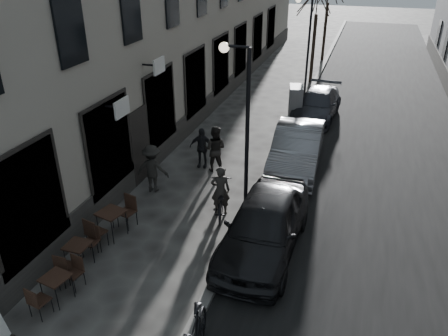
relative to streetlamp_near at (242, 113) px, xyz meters
The scene contains 17 objects.
road 11.23m from the streetlamp_near, 68.09° to the left, with size 7.30×60.00×0.00m, color black.
kerb 10.48m from the streetlamp_near, 87.87° to the left, with size 0.25×60.00×0.12m, color slate.
streetlamp_near is the anchor object (origin of this frame).
streetlamp_far 12.00m from the streetlamp_near, 90.00° to the left, with size 0.90×0.28×5.09m.
tree_near 15.08m from the streetlamp_near, 89.72° to the left, with size 2.40×2.40×5.70m.
bistro_set_a 6.49m from the streetlamp_near, 119.36° to the right, with size 0.66×1.43×0.82m.
bistro_set_b 5.72m from the streetlamp_near, 128.15° to the right, with size 0.58×1.42×0.84m.
bistro_set_c 4.74m from the streetlamp_near, 140.07° to the right, with size 0.82×1.68×0.96m.
utility_cabinet 8.59m from the streetlamp_near, 88.11° to the left, with size 0.60×1.09×1.64m, color slate.
bicycle 2.75m from the streetlamp_near, 139.88° to the right, with size 0.65×1.85×0.97m, color black.
cyclist_rider 2.45m from the streetlamp_near, 139.88° to the right, with size 0.58×0.38×1.59m, color #2A2724.
pedestrian_near 3.58m from the streetlamp_near, 125.62° to the left, with size 0.83×0.65×1.72m, color black.
pedestrian_mid 3.86m from the streetlamp_near, behind, with size 1.07×0.61×1.65m, color black.
pedestrian_far 4.02m from the streetlamp_near, 132.28° to the left, with size 0.90×0.37×1.53m, color black.
car_near 3.19m from the streetlamp_near, 56.82° to the right, with size 1.87×4.64×1.58m, color black.
car_mid 4.30m from the streetlamp_near, 70.91° to the left, with size 1.64×4.72×1.55m, color gray.
car_far 9.37m from the streetlamp_near, 82.33° to the left, with size 1.83×4.49×1.30m, color #33353D.
Camera 1 is at (2.95, -5.22, 7.38)m, focal length 35.00 mm.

